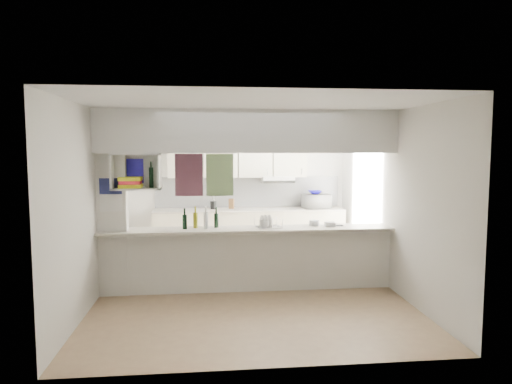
{
  "coord_description": "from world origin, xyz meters",
  "views": [
    {
      "loc": [
        -0.56,
        -6.48,
        2.05
      ],
      "look_at": [
        0.16,
        0.5,
        1.39
      ],
      "focal_mm": 32.0,
      "sensor_mm": 36.0,
      "label": 1
    }
  ],
  "objects": [
    {
      "name": "wine_bottles",
      "position": [
        -0.68,
        0.05,
        1.04
      ],
      "size": [
        0.52,
        0.15,
        0.33
      ],
      "color": "black",
      "rests_on": "breakfast_bar"
    },
    {
      "name": "cup",
      "position": [
        0.23,
        -0.07,
        0.99
      ],
      "size": [
        0.14,
        0.14,
        0.1
      ],
      "primitive_type": "imported",
      "rotation": [
        0.0,
        0.0,
        -0.1
      ],
      "color": "white",
      "rests_on": "dish_rack"
    },
    {
      "name": "servery_partition",
      "position": [
        -0.17,
        0.0,
        1.66
      ],
      "size": [
        4.2,
        0.5,
        2.6
      ],
      "color": "silver",
      "rests_on": "floor"
    },
    {
      "name": "bowl",
      "position": [
        1.47,
        2.09,
        1.23
      ],
      "size": [
        0.26,
        0.26,
        0.06
      ],
      "primitive_type": "imported",
      "color": "#110B7F",
      "rests_on": "microwave"
    },
    {
      "name": "wall_back",
      "position": [
        0.0,
        2.4,
        1.3
      ],
      "size": [
        4.2,
        0.0,
        4.2
      ],
      "primitive_type": "plane",
      "rotation": [
        1.57,
        0.0,
        0.0
      ],
      "color": "silver",
      "rests_on": "floor"
    },
    {
      "name": "utensil_jar",
      "position": [
        -0.48,
        2.15,
        1.0
      ],
      "size": [
        0.11,
        0.11,
        0.15
      ],
      "primitive_type": "cylinder",
      "color": "black",
      "rests_on": "bench_top"
    },
    {
      "name": "microwave",
      "position": [
        1.5,
        2.07,
        1.06
      ],
      "size": [
        0.55,
        0.42,
        0.28
      ],
      "primitive_type": "imported",
      "rotation": [
        0.0,
        0.0,
        3.31
      ],
      "color": "white",
      "rests_on": "bench_top"
    },
    {
      "name": "knife_block",
      "position": [
        -0.14,
        2.18,
        1.02
      ],
      "size": [
        0.11,
        0.1,
        0.19
      ],
      "primitive_type": "cube",
      "rotation": [
        0.0,
        0.0,
        -0.33
      ],
      "color": "brown",
      "rests_on": "bench_top"
    },
    {
      "name": "kitchen_run",
      "position": [
        0.16,
        2.14,
        0.83
      ],
      "size": [
        3.6,
        0.63,
        2.24
      ],
      "color": "beige",
      "rests_on": "floor"
    },
    {
      "name": "wall_right",
      "position": [
        2.1,
        0.0,
        1.3
      ],
      "size": [
        0.0,
        4.8,
        4.8
      ],
      "primitive_type": "plane",
      "rotation": [
        1.57,
        0.0,
        -1.57
      ],
      "color": "silver",
      "rests_on": "floor"
    },
    {
      "name": "cubby_shelf",
      "position": [
        -1.57,
        -0.06,
        1.71
      ],
      "size": [
        0.65,
        0.35,
        0.5
      ],
      "color": "white",
      "rests_on": "bulkhead"
    },
    {
      "name": "ceiling",
      "position": [
        0.0,
        0.0,
        2.6
      ],
      "size": [
        4.8,
        4.8,
        0.0
      ],
      "primitive_type": "plane",
      "color": "white",
      "rests_on": "wall_back"
    },
    {
      "name": "floor",
      "position": [
        0.0,
        0.0,
        0.0
      ],
      "size": [
        4.8,
        4.8,
        0.0
      ],
      "primitive_type": "plane",
      "color": "#997759",
      "rests_on": "ground"
    },
    {
      "name": "wall_left",
      "position": [
        -2.1,
        0.0,
        1.3
      ],
      "size": [
        0.0,
        4.8,
        4.8
      ],
      "primitive_type": "plane",
      "rotation": [
        1.57,
        0.0,
        1.57
      ],
      "color": "silver",
      "rests_on": "floor"
    },
    {
      "name": "dish_rack",
      "position": [
        0.29,
        0.01,
        1.0
      ],
      "size": [
        0.41,
        0.34,
        0.19
      ],
      "rotation": [
        0.0,
        0.0,
        0.23
      ],
      "color": "silver",
      "rests_on": "breakfast_bar"
    },
    {
      "name": "plastic_tubs",
      "position": [
        1.09,
        0.08,
        0.95
      ],
      "size": [
        0.49,
        0.23,
        0.07
      ],
      "color": "silver",
      "rests_on": "breakfast_bar"
    }
  ]
}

